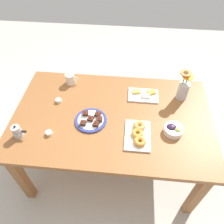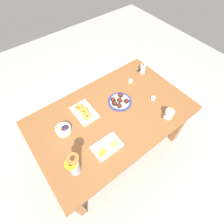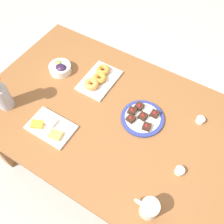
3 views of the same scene
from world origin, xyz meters
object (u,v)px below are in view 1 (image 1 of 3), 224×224
Objects in this scene: coffee_mug at (70,79)px; flower_vase at (183,89)px; dessert_plate at (91,120)px; moka_pot at (17,132)px; grape_bowl at (173,130)px; cheese_platter at (143,95)px; jam_cup_berry at (59,100)px; dining_table at (112,122)px; croissant_platter at (138,134)px; jam_cup_honey at (49,133)px.

flower_vase is at bearing -5.66° from coffee_mug.
dessert_plate is 2.09× the size of moka_pot.
grape_bowl is 0.44m from cheese_platter.
flower_vase is 2.25× the size of moka_pot.
dining_table is at bearing -13.31° from jam_cup_berry.
moka_pot reaches higher than dessert_plate.
flower_vase reaches higher than coffee_mug.
grape_bowl reaches higher than jam_cup_berry.
moka_pot is (-0.67, -0.27, 0.13)m from dining_table.
dessert_plate is at bearing 163.90° from croissant_platter.
jam_cup_honey is 0.40× the size of moka_pot.
dining_table is 5.71× the size of croissant_platter.
dining_table is 5.98× the size of flower_vase.
grape_bowl is (0.89, -0.49, -0.02)m from coffee_mug.
jam_cup_berry is 1.06m from flower_vase.
moka_pot reaches higher than grape_bowl.
croissant_platter is 1.12× the size of dessert_plate.
dessert_plate is at bearing -30.91° from jam_cup_berry.
coffee_mug is 0.83m from croissant_platter.
croissant_platter reaches higher than dining_table.
cheese_platter is at bearing 45.13° from dining_table.
grape_bowl is 0.41m from flower_vase.
cheese_platter is at bearing 120.34° from grape_bowl.
croissant_platter is at bearing 4.35° from jam_cup_honey.
dining_table is at bearing 27.30° from jam_cup_honey.
jam_cup_honey is at bearing -175.65° from croissant_platter.
dining_table is at bearing -40.95° from coffee_mug.
croissant_platter is (-0.26, -0.06, -0.01)m from grape_bowl.
dining_table is 0.20m from dessert_plate.
dining_table is 0.30m from croissant_platter.
cheese_platter reaches higher than jam_cup_honey.
dessert_plate is (-0.41, -0.33, 0.00)m from cheese_platter.
cheese_platter is 5.42× the size of jam_cup_berry.
flower_vase is (0.99, -0.10, 0.04)m from coffee_mug.
grape_bowl reaches higher than cheese_platter.
croissant_platter is 0.74m from jam_cup_berry.
dining_table is 0.49m from jam_cup_berry.
flower_vase is at bearing 8.38° from jam_cup_berry.
dessert_plate is at bearing 28.46° from jam_cup_honey.
cheese_platter is 0.44m from croissant_platter.
coffee_mug is 0.51m from dessert_plate.
grape_bowl is 0.57× the size of dessert_plate.
flower_vase is (0.36, 0.45, 0.07)m from croissant_platter.
flower_vase is at bearing 24.76° from dessert_plate.
dessert_plate reaches higher than jam_cup_berry.
jam_cup_honey and jam_cup_berry have the same top height.
flower_vase is 1.35m from moka_pot.
moka_pot is (-1.24, -0.53, -0.05)m from flower_vase.
dining_table is 6.42× the size of dessert_plate.
cheese_platter is at bearing 38.58° from dessert_plate.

